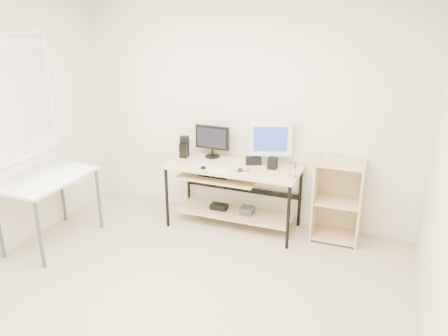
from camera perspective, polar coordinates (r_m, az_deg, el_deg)
room at (r=3.38m, az=-10.33°, el=1.23°), size 4.01×4.01×2.62m
desk at (r=4.97m, az=1.00°, el=-1.93°), size 1.50×0.65×0.75m
side_table at (r=4.92m, az=-21.97°, el=-2.01°), size 0.60×1.00×0.75m
shelf_unit at (r=4.91m, az=14.68°, el=-4.00°), size 0.50×0.40×0.90m
black_monitor at (r=5.11m, az=-1.53°, el=3.76°), size 0.42×0.17×0.38m
white_imac at (r=4.86m, az=6.14°, el=3.69°), size 0.46×0.19×0.50m
keyboard at (r=4.80m, az=-1.61°, el=0.04°), size 0.45×0.23×0.02m
mouse at (r=4.74m, az=2.84°, el=-0.06°), size 0.09×0.13×0.04m
center_speaker at (r=4.92m, az=3.89°, el=0.97°), size 0.19×0.14×0.09m
speaker_left at (r=5.24m, az=-5.16°, el=2.96°), size 0.15×0.15×0.23m
speaker_right at (r=4.80m, az=6.37°, el=0.61°), size 0.11×0.11×0.12m
audio_controller at (r=5.14m, az=-5.34°, el=2.25°), size 0.09×0.07×0.17m
volume_puck at (r=4.78m, az=-2.73°, el=0.03°), size 0.06×0.06×0.02m
smartphone at (r=4.74m, az=2.14°, el=-0.25°), size 0.07×0.11×0.01m
coaster at (r=4.60m, az=8.93°, el=-1.13°), size 0.10×0.10×0.01m
drinking_glass at (r=4.58m, az=8.98°, el=-0.26°), size 0.08×0.08×0.14m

